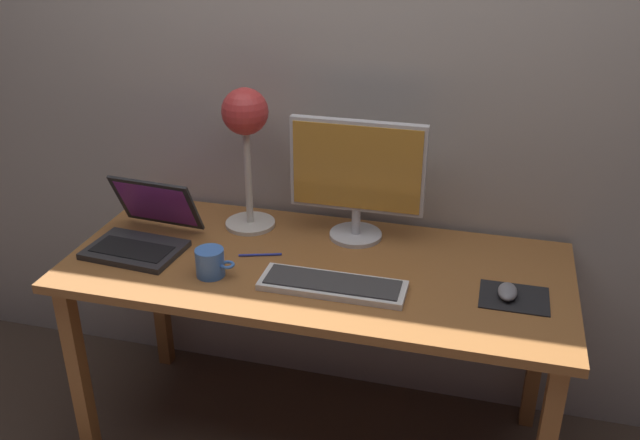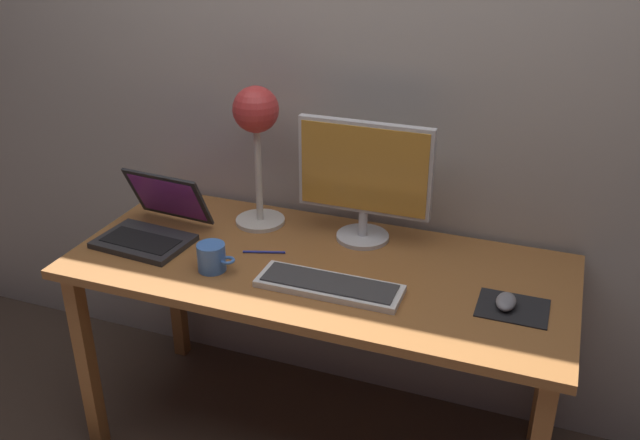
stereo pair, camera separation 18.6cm
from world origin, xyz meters
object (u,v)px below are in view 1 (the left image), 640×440
object	(u,v)px
keyboard_main	(333,285)
desk_lamp	(246,127)
monitor	(357,174)
mouse	(508,292)
coffee_mug	(211,263)
laptop	(145,227)
pen	(260,255)

from	to	relation	value
keyboard_main	desk_lamp	xyz separation A→B (m)	(-0.38, 0.34, 0.35)
monitor	mouse	size ratio (longest dim) A/B	4.70
coffee_mug	monitor	bearing A→B (deg)	44.10
laptop	pen	size ratio (longest dim) A/B	2.37
keyboard_main	desk_lamp	distance (m)	0.62
mouse	coffee_mug	xyz separation A→B (m)	(-0.89, -0.10, 0.02)
mouse	pen	bearing A→B (deg)	176.07
laptop	coffee_mug	xyz separation A→B (m)	(0.29, -0.14, -0.02)
laptop	mouse	xyz separation A→B (m)	(1.18, -0.04, -0.04)
laptop	desk_lamp	xyz separation A→B (m)	(0.29, 0.22, 0.31)
keyboard_main	mouse	bearing A→B (deg)	9.11
monitor	desk_lamp	bearing A→B (deg)	-178.94
monitor	pen	distance (m)	0.42
monitor	mouse	xyz separation A→B (m)	(0.51, -0.27, -0.21)
monitor	desk_lamp	world-z (taller)	desk_lamp
laptop	pen	bearing A→B (deg)	1.50
monitor	desk_lamp	distance (m)	0.40
desk_lamp	mouse	bearing A→B (deg)	-16.24
keyboard_main	mouse	distance (m)	0.51
desk_lamp	mouse	size ratio (longest dim) A/B	5.18
laptop	coffee_mug	world-z (taller)	laptop
monitor	laptop	size ratio (longest dim) A/B	1.36
coffee_mug	pen	bearing A→B (deg)	55.46
keyboard_main	mouse	size ratio (longest dim) A/B	4.59
monitor	keyboard_main	bearing A→B (deg)	-89.33
laptop	desk_lamp	size ratio (longest dim) A/B	0.67
monitor	mouse	distance (m)	0.61
mouse	laptop	bearing A→B (deg)	177.90
pen	laptop	bearing A→B (deg)	-178.50
keyboard_main	laptop	world-z (taller)	laptop
pen	mouse	bearing A→B (deg)	-3.93
mouse	coffee_mug	distance (m)	0.89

